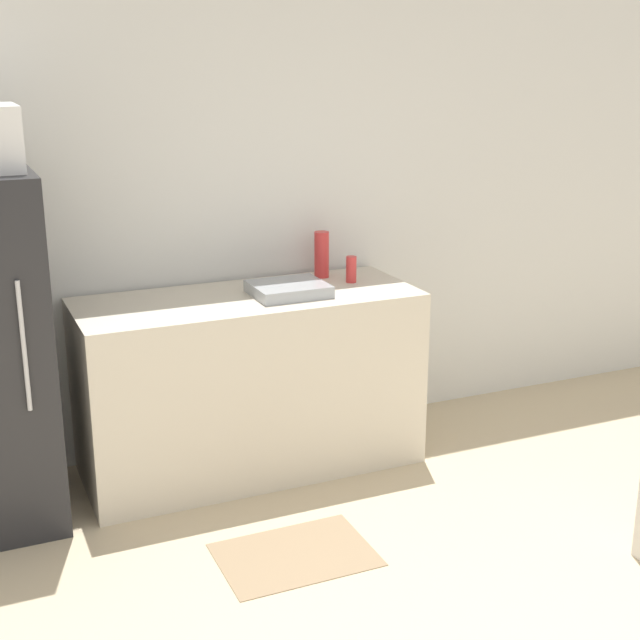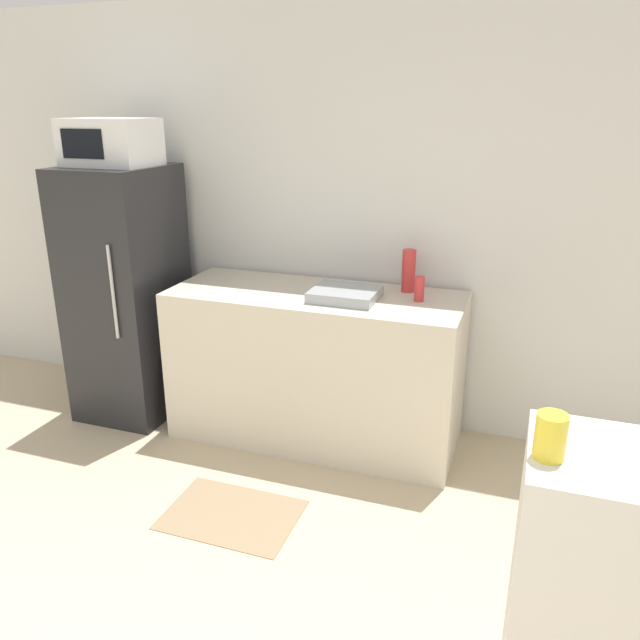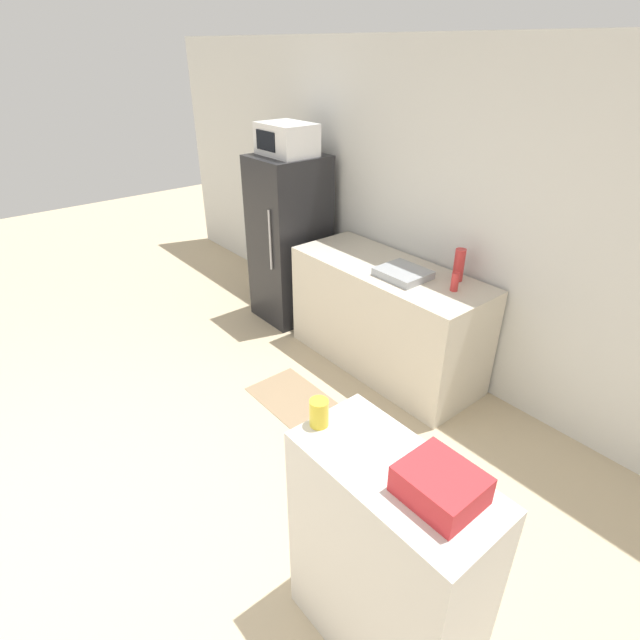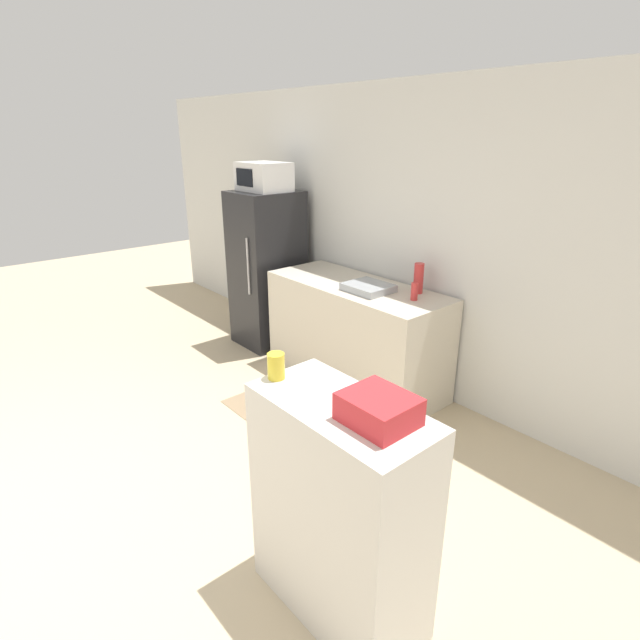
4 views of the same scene
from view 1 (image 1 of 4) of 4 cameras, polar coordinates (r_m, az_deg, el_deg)
The scene contains 6 objects.
wall_back at distance 4.83m, azimuth -5.65°, elevation 6.91°, with size 8.00×0.06×2.60m, color silver.
counter at distance 4.67m, azimuth -4.52°, elevation -4.02°, with size 1.74×0.69×0.94m, color beige.
sink_basin at distance 4.53m, azimuth -2.03°, elevation 1.99°, with size 0.37×0.33×0.06m, color #9EA3A8.
bottle_tall at distance 4.87m, azimuth 0.11°, elevation 4.21°, with size 0.08×0.08×0.25m, color red.
bottle_short at distance 4.77m, azimuth 2.01°, elevation 3.26°, with size 0.06×0.06×0.14m, color red.
kitchen_rug at distance 4.05m, azimuth -1.60°, elevation -14.76°, with size 0.67×0.48×0.01m, color #937A5B.
Camera 1 is at (-1.47, -1.28, 2.12)m, focal length 50.00 mm.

